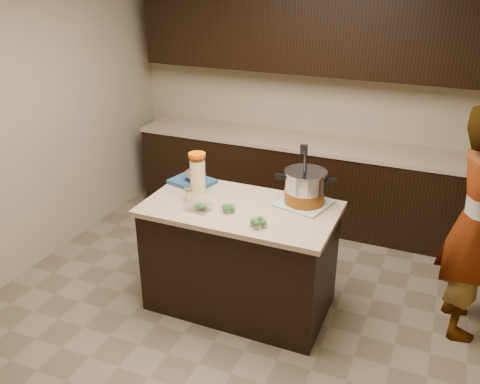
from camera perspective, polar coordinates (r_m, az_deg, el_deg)
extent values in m
plane|color=brown|center=(4.32, 0.00, -12.42)|extent=(4.00, 4.00, 0.00)
cube|color=tan|center=(5.49, 8.36, 11.15)|extent=(4.00, 0.04, 2.70)
cube|color=tan|center=(2.18, -21.58, -12.21)|extent=(4.00, 0.04, 2.70)
cube|color=tan|center=(4.78, -22.83, 7.51)|extent=(0.04, 4.00, 2.70)
cube|color=black|center=(5.50, 6.96, 1.15)|extent=(3.60, 0.60, 0.86)
cube|color=tan|center=(5.34, 7.20, 5.58)|extent=(3.60, 0.63, 0.04)
cube|color=black|center=(5.22, 8.23, 17.17)|extent=(3.60, 0.35, 0.75)
cube|color=black|center=(4.07, 0.00, -7.58)|extent=(1.40, 0.75, 0.86)
cube|color=tan|center=(3.85, 0.00, -1.90)|extent=(1.46, 0.81, 0.04)
cube|color=#5B8862|center=(3.90, 7.20, -1.25)|extent=(0.44, 0.44, 0.02)
cylinder|color=#B7B7BC|center=(3.85, 7.30, 0.48)|extent=(0.36, 0.36, 0.24)
cylinder|color=brown|center=(3.88, 7.25, -0.47)|extent=(0.36, 0.36, 0.10)
cylinder|color=#B7B7BC|center=(3.80, 7.40, 2.23)|extent=(0.38, 0.38, 0.02)
cube|color=black|center=(3.84, 4.55, 1.75)|extent=(0.08, 0.05, 0.03)
cube|color=black|center=(3.81, 10.19, 1.28)|extent=(0.08, 0.05, 0.03)
cylinder|color=black|center=(3.75, 7.32, 3.02)|extent=(0.05, 0.13, 0.29)
cylinder|color=#EBDC8F|center=(4.04, -4.76, 1.72)|extent=(0.12, 0.12, 0.27)
cylinder|color=white|center=(4.03, -4.77, 1.94)|extent=(0.14, 0.14, 0.31)
cylinder|color=#E44E04|center=(3.97, -4.85, 4.14)|extent=(0.14, 0.14, 0.02)
cylinder|color=#EBDC8F|center=(3.95, -5.67, -0.38)|extent=(0.07, 0.07, 0.08)
cylinder|color=white|center=(3.94, -5.68, -0.22)|extent=(0.07, 0.07, 0.11)
cylinder|color=silver|center=(3.92, -5.72, 0.61)|extent=(0.08, 0.08, 0.02)
cylinder|color=silver|center=(3.76, -1.32, -1.88)|extent=(0.14, 0.14, 0.05)
cylinder|color=silver|center=(3.55, 2.08, -3.49)|extent=(0.14, 0.14, 0.06)
cube|color=silver|center=(3.79, -4.75, -1.58)|extent=(0.20, 0.15, 0.06)
cube|color=navy|center=(4.25, -5.39, 1.17)|extent=(0.39, 0.34, 0.03)
ellipsoid|color=silver|center=(4.22, -5.16, 1.92)|extent=(0.17, 0.14, 0.09)
imported|color=gray|center=(4.00, 24.92, -3.33)|extent=(0.55, 0.72, 1.76)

